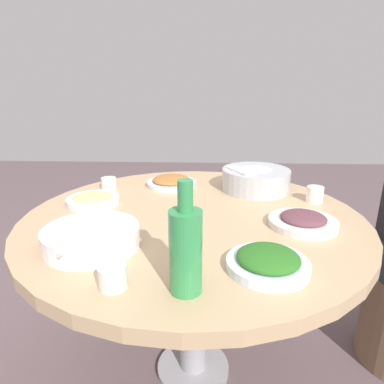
{
  "coord_description": "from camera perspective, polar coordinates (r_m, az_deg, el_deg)",
  "views": [
    {
      "loc": [
        1.16,
        0.04,
        1.22
      ],
      "look_at": [
        -0.01,
        -0.01,
        0.83
      ],
      "focal_mm": 31.26,
      "sensor_mm": 36.0,
      "label": 1
    }
  ],
  "objects": [
    {
      "name": "dish_stirfry",
      "position": [
        1.58,
        -3.54,
        1.8
      ],
      "size": [
        0.23,
        0.23,
        0.05
      ],
      "color": "silver",
      "rests_on": "round_dining_table"
    },
    {
      "name": "green_bottle",
      "position": [
        0.77,
        -0.8,
        -9.66
      ],
      "size": [
        0.08,
        0.08,
        0.27
      ],
      "color": "#318B4A",
      "rests_on": "round_dining_table"
    },
    {
      "name": "tea_cup_far",
      "position": [
        1.45,
        20.23,
        -0.38
      ],
      "size": [
        0.07,
        0.07,
        0.06
      ],
      "primitive_type": "cylinder",
      "color": "white",
      "rests_on": "round_dining_table"
    },
    {
      "name": "soup_bowl",
      "position": [
        1.04,
        -16.76,
        -7.46
      ],
      "size": [
        0.31,
        0.28,
        0.06
      ],
      "color": "white",
      "rests_on": "round_dining_table"
    },
    {
      "name": "dish_greens",
      "position": [
        0.91,
        12.83,
        -11.47
      ],
      "size": [
        0.22,
        0.22,
        0.05
      ],
      "color": "silver",
      "rests_on": "round_dining_table"
    },
    {
      "name": "dish_eggplant",
      "position": [
        1.2,
        18.42,
        -4.68
      ],
      "size": [
        0.23,
        0.23,
        0.05
      ],
      "color": "silver",
      "rests_on": "round_dining_table"
    },
    {
      "name": "ground",
      "position": [
        1.68,
        0.2,
        -28.1
      ],
      "size": [
        8.0,
        8.0,
        0.0
      ],
      "primitive_type": "plane",
      "color": "#5F4D51"
    },
    {
      "name": "tea_cup_side",
      "position": [
        0.84,
        -13.4,
        -13.86
      ],
      "size": [
        0.07,
        0.07,
        0.06
      ],
      "primitive_type": "cylinder",
      "color": "silver",
      "rests_on": "round_dining_table"
    },
    {
      "name": "dish_noodles",
      "position": [
        1.4,
        -16.51,
        -1.21
      ],
      "size": [
        0.21,
        0.21,
        0.04
      ],
      "color": "silver",
      "rests_on": "round_dining_table"
    },
    {
      "name": "round_dining_table",
      "position": [
        1.28,
        0.23,
        -7.35
      ],
      "size": [
        1.25,
        1.25,
        0.75
      ],
      "color": "#99999E",
      "rests_on": "ground"
    },
    {
      "name": "tea_cup_near",
      "position": [
        1.58,
        -14.02,
        1.47
      ],
      "size": [
        0.07,
        0.07,
        0.05
      ],
      "primitive_type": "cylinder",
      "color": "white",
      "rests_on": "round_dining_table"
    },
    {
      "name": "rice_bowl",
      "position": [
        1.54,
        10.8,
        2.18
      ],
      "size": [
        0.3,
        0.3,
        0.11
      ],
      "color": "#B2B5BA",
      "rests_on": "round_dining_table"
    }
  ]
}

